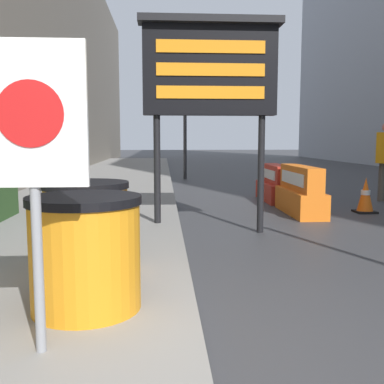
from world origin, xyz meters
TOP-DOWN VIEW (x-y plane):
  - ground_plane at (0.00, 0.00)m, footprint 120.00×120.00m
  - barrel_drum_foreground at (-0.82, 0.73)m, footprint 0.83×0.83m
  - barrel_drum_middle at (-0.99, 1.81)m, footprint 0.83×0.83m
  - warning_sign at (-0.98, 0.04)m, footprint 0.62×0.08m
  - message_board at (0.44, 4.14)m, footprint 2.07×0.36m
  - jersey_barrier_orange_near at (2.36, 5.82)m, footprint 0.53×1.75m
  - jersey_barrier_red_striped at (2.36, 7.66)m, footprint 0.62×1.62m
  - traffic_cone_near at (3.66, 5.87)m, footprint 0.38×0.38m
  - traffic_light_near_curb at (0.54, 13.51)m, footprint 0.28×0.44m

SIDE VIEW (x-z plane):
  - ground_plane at x=0.00m, z-range 0.00..0.00m
  - traffic_cone_near at x=3.66m, z-range -0.01..0.68m
  - jersey_barrier_red_striped at x=2.36m, z-range -0.05..0.79m
  - jersey_barrier_orange_near at x=2.36m, z-range -0.05..0.86m
  - barrel_drum_foreground at x=-0.82m, z-range 0.17..1.01m
  - barrel_drum_middle at x=-0.99m, z-range 0.17..1.01m
  - warning_sign at x=-0.98m, z-range 0.52..2.31m
  - message_board at x=0.44m, z-range 0.83..3.97m
  - traffic_light_near_curb at x=0.54m, z-range 0.83..4.50m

